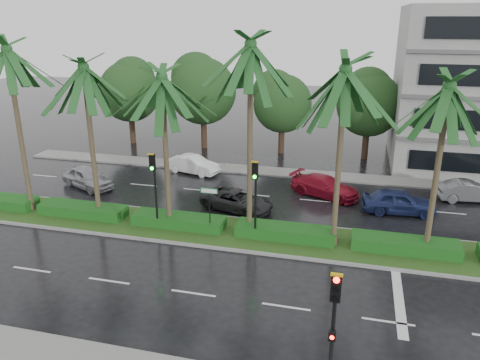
% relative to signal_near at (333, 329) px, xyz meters
% --- Properties ---
extents(ground, '(120.00, 120.00, 0.00)m').
position_rel_signal_near_xyz_m(ground, '(-6.00, 9.39, -2.50)').
color(ground, black).
rests_on(ground, ground).
extents(far_sidewalk, '(40.00, 2.00, 0.12)m').
position_rel_signal_near_xyz_m(far_sidewalk, '(-6.00, 21.39, -2.44)').
color(far_sidewalk, slate).
rests_on(far_sidewalk, ground).
extents(median, '(36.00, 4.00, 0.15)m').
position_rel_signal_near_xyz_m(median, '(-6.00, 10.39, -2.42)').
color(median, gray).
rests_on(median, ground).
extents(hedge, '(35.20, 1.40, 0.60)m').
position_rel_signal_near_xyz_m(hedge, '(-6.00, 10.39, -2.05)').
color(hedge, '#164F17').
rests_on(hedge, median).
extents(lane_markings, '(34.00, 13.06, 0.01)m').
position_rel_signal_near_xyz_m(lane_markings, '(-2.96, 8.96, -2.50)').
color(lane_markings, silver).
rests_on(lane_markings, ground).
extents(palm_row, '(26.30, 4.20, 10.62)m').
position_rel_signal_near_xyz_m(palm_row, '(-7.25, 10.41, 5.79)').
color(palm_row, '#463728').
rests_on(palm_row, median).
extents(signal_near, '(0.34, 0.45, 4.36)m').
position_rel_signal_near_xyz_m(signal_near, '(0.00, 0.00, 0.00)').
color(signal_near, black).
rests_on(signal_near, near_sidewalk).
extents(signal_median_left, '(0.34, 0.42, 4.36)m').
position_rel_signal_near_xyz_m(signal_median_left, '(-10.00, 9.69, 0.49)').
color(signal_median_left, black).
rests_on(signal_median_left, median).
extents(signal_median_right, '(0.34, 0.42, 4.36)m').
position_rel_signal_near_xyz_m(signal_median_right, '(-4.50, 9.69, 0.49)').
color(signal_median_right, black).
rests_on(signal_median_right, median).
extents(street_sign, '(0.95, 0.09, 2.60)m').
position_rel_signal_near_xyz_m(street_sign, '(-7.00, 9.87, -0.38)').
color(street_sign, black).
rests_on(street_sign, median).
extents(bg_trees, '(33.29, 5.78, 8.36)m').
position_rel_signal_near_xyz_m(bg_trees, '(-7.01, 26.98, 2.47)').
color(bg_trees, '#332417').
rests_on(bg_trees, ground).
extents(car_silver, '(3.30, 4.57, 1.45)m').
position_rel_signal_near_xyz_m(car_silver, '(-17.50, 15.01, -1.78)').
color(car_silver, '#9A9BA1').
rests_on(car_silver, ground).
extents(car_white, '(2.33, 4.26, 1.33)m').
position_rel_signal_near_xyz_m(car_white, '(-11.50, 19.78, -1.84)').
color(car_white, white).
rests_on(car_white, ground).
extents(car_darkgrey, '(3.34, 4.95, 1.26)m').
position_rel_signal_near_xyz_m(car_darkgrey, '(-6.50, 13.68, -1.87)').
color(car_darkgrey, '#232326').
rests_on(car_darkgrey, ground).
extents(car_red, '(3.56, 4.99, 1.34)m').
position_rel_signal_near_xyz_m(car_red, '(-1.50, 17.40, -1.83)').
color(car_red, maroon).
rests_on(car_red, ground).
extents(car_blue, '(2.09, 4.45, 1.47)m').
position_rel_signal_near_xyz_m(car_blue, '(3.00, 15.64, -1.77)').
color(car_blue, navy).
rests_on(car_blue, ground).
extents(car_grey, '(2.03, 4.14, 1.31)m').
position_rel_signal_near_xyz_m(car_grey, '(7.50, 18.81, -1.85)').
color(car_grey, '#5B5C60').
rests_on(car_grey, ground).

